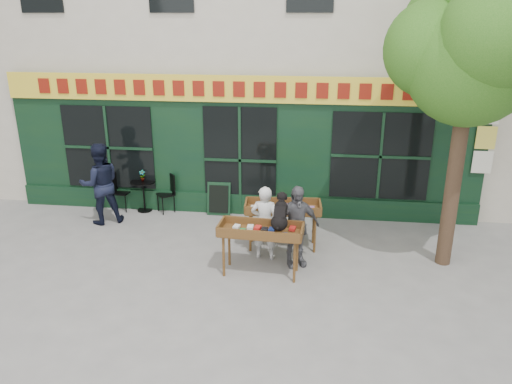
# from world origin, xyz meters

# --- Properties ---
(ground) EXTENTS (80.00, 80.00, 0.00)m
(ground) POSITION_xyz_m (0.00, 0.00, 0.00)
(ground) COLOR slate
(ground) RESTS_ON ground
(street_tree) EXTENTS (3.05, 2.90, 5.60)m
(street_tree) POSITION_xyz_m (4.34, 0.36, 4.11)
(street_tree) COLOR #382619
(street_tree) RESTS_ON ground
(book_cart_center) EXTENTS (1.53, 0.71, 0.99)m
(book_cart_center) POSITION_xyz_m (0.83, -0.57, 0.82)
(book_cart_center) COLOR brown
(book_cart_center) RESTS_ON ground
(dog) EXTENTS (0.37, 0.62, 0.60)m
(dog) POSITION_xyz_m (1.18, -0.62, 1.29)
(dog) COLOR black
(dog) RESTS_ON book_cart_center
(woman) EXTENTS (0.56, 0.39, 1.49)m
(woman) POSITION_xyz_m (0.83, 0.08, 0.75)
(woman) COLOR silver
(woman) RESTS_ON ground
(book_cart_right) EXTENTS (1.54, 0.73, 0.99)m
(book_cart_right) POSITION_xyz_m (1.14, 0.60, 0.82)
(book_cart_right) COLOR brown
(book_cart_right) RESTS_ON ground
(man_right) EXTENTS (1.02, 0.74, 1.60)m
(man_right) POSITION_xyz_m (1.44, -0.15, 0.80)
(man_right) COLOR #515155
(man_right) RESTS_ON ground
(bistro_table) EXTENTS (0.60, 0.60, 0.76)m
(bistro_table) POSITION_xyz_m (-2.37, 2.20, 0.54)
(bistro_table) COLOR black
(bistro_table) RESTS_ON ground
(bistro_chair_left) EXTENTS (0.39, 0.39, 0.95)m
(bistro_chair_left) POSITION_xyz_m (-3.01, 2.20, 0.56)
(bistro_chair_left) COLOR black
(bistro_chair_left) RESTS_ON ground
(bistro_chair_right) EXTENTS (0.51, 0.51, 0.95)m
(bistro_chair_right) POSITION_xyz_m (-1.76, 2.26, 0.56)
(bistro_chair_right) COLOR black
(bistro_chair_right) RESTS_ON ground
(potted_plant) EXTENTS (0.16, 0.12, 0.28)m
(potted_plant) POSITION_xyz_m (-2.37, 2.20, 0.90)
(potted_plant) COLOR gray
(potted_plant) RESTS_ON bistro_table
(man_left) EXTENTS (1.15, 1.08, 1.88)m
(man_left) POSITION_xyz_m (-3.07, 1.39, 0.94)
(man_left) COLOR black
(man_left) RESTS_ON ground
(chalkboard) EXTENTS (0.56, 0.20, 0.79)m
(chalkboard) POSITION_xyz_m (-0.51, 2.19, 0.40)
(chalkboard) COLOR black
(chalkboard) RESTS_ON ground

